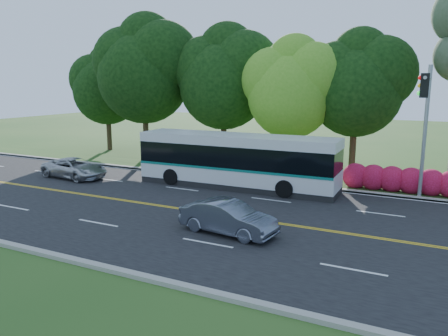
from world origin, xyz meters
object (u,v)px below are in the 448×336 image
at_px(suv, 75,168).
at_px(traffic_signal, 425,113).
at_px(transit_bus, 236,161).
at_px(sedan, 228,217).

bearing_deg(suv, traffic_signal, -78.15).
relative_size(transit_bus, sedan, 2.91).
height_order(traffic_signal, suv, traffic_signal).
distance_m(transit_bus, suv, 10.77).
distance_m(traffic_signal, transit_bus, 10.35).
height_order(transit_bus, sedan, transit_bus).
xyz_separation_m(sedan, suv, (-13.57, 5.15, -0.04)).
relative_size(transit_bus, suv, 2.61).
distance_m(transit_bus, sedan, 8.17).
bearing_deg(suv, transit_bus, -72.15).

